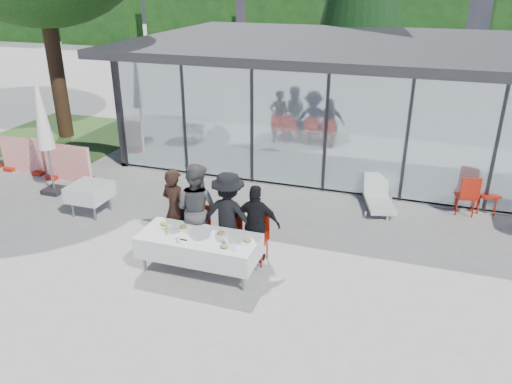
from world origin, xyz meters
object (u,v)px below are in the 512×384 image
Objects in this scene: dining_table at (199,246)px; market_umbrella at (42,121)px; diner_chair_b at (199,226)px; diner_c at (229,216)px; plate_a at (164,224)px; spare_chair_a at (486,190)px; diner_chair_a at (178,222)px; folded_eyeglasses at (184,240)px; plate_b at (184,227)px; plate_extra at (224,247)px; diner_chair_c at (230,231)px; plate_d at (248,241)px; spare_table_left at (90,192)px; diner_d at (256,224)px; diner_chair_d at (257,235)px; lounger at (378,197)px; plate_c at (222,234)px; juice_bottle at (166,228)px; spare_chair_b at (468,194)px; diner_b at (196,209)px; diner_a at (175,209)px.

market_umbrella is at bearing 156.71° from dining_table.
diner_chair_b is 0.78m from diner_c.
plate_a is 0.29× the size of spare_chair_a.
diner_chair_a is 1.18m from folded_eyeglasses.
diner_chair_a is at bearing 122.60° from folded_eyeglasses.
plate_extra is at bearing -23.69° from plate_b.
spare_chair_a is 10.86m from market_umbrella.
diner_chair_c is 3.50× the size of plate_d.
spare_table_left is at bearing 152.58° from folded_eyeglasses.
diner_chair_b reaches higher than plate_a.
diner_d reaches higher than diner_chair_d.
plate_d is (1.33, -0.10, 0.00)m from plate_b.
plate_extra is 4.89m from lounger.
juice_bottle is at bearing -167.14° from plate_c.
lounger is (-2.00, -0.18, -0.28)m from spare_chair_b.
diner_b is 1.95× the size of spare_chair_b.
diner_chair_d is at bearing -95.74° from diner_d.
diner_chair_d is at bearing -162.55° from diner_a.
dining_table is at bearing -139.50° from spare_chair_b.
diner_chair_a is at bearing -18.73° from market_umbrella.
plate_d is at bearing -10.84° from plate_c.
spare_chair_a is (5.74, 4.43, -0.24)m from plate_b.
dining_table is at bearing -140.19° from diner_chair_d.
diner_a is 2.02× the size of spare_table_left.
diner_chair_c is 0.96m from plate_b.
diner_chair_c is at bearing -161.52° from diner_a.
diner_b is 0.91m from plate_c.
plate_extra is (0.62, -0.27, 0.24)m from dining_table.
diner_b is 1.95× the size of diner_chair_d.
diner_chair_a is 0.67× the size of lounger.
market_umbrella is at bearing -7.84° from diner_b.
diner_chair_c is 0.63m from diner_d.
plate_a is at bearing -90.02° from diner_chair_a.
plate_b is (0.42, -0.51, -0.09)m from diner_a.
plate_b is at bearing 156.31° from plate_extra.
plate_b is 7.26m from spare_chair_a.
folded_eyeglasses is (0.20, -0.41, -0.02)m from plate_b.
spare_table_left is at bearing 157.24° from plate_b.
dining_table is at bearing 63.96° from diner_c.
diner_chair_b is 0.62m from plate_b.
spare_chair_b is (5.56, 4.25, -0.29)m from juice_bottle.
diner_a is at bearing 129.97° from plate_b.
plate_c is 4.07m from spare_table_left.
lounger is at bearing -166.36° from spare_chair_a.
diner_b is 0.80m from diner_chair_c.
diner_chair_d is at bearing 41.83° from folded_eyeglasses.
lounger is (8.07, 1.80, -1.67)m from market_umbrella.
plate_extra is (0.97, -1.02, 0.24)m from diner_chair_b.
diner_c is 4.27m from lounger.
dining_table is 0.87m from diner_b.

